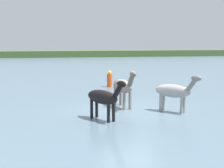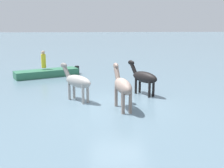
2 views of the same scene
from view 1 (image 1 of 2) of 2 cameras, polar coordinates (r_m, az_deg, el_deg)
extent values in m
plane|color=slate|center=(15.72, 2.82, -4.37)|extent=(198.58, 198.58, 0.00)
cube|color=#3E562D|center=(66.61, -7.95, 4.58)|extent=(178.72, 6.00, 2.40)
ellipsoid|color=gray|center=(16.10, 1.77, -0.35)|extent=(0.87, 1.94, 0.63)
cylinder|color=gray|center=(15.73, 3.07, -2.44)|extent=(0.14, 0.14, 1.03)
cylinder|color=gray|center=(15.61, 2.06, -2.51)|extent=(0.14, 0.14, 1.03)
cylinder|color=gray|center=(16.75, 1.48, -1.83)|extent=(0.14, 0.14, 1.03)
cylinder|color=gray|center=(16.63, 0.52, -1.89)|extent=(0.14, 0.14, 1.03)
cylinder|color=#63544C|center=(15.15, 3.25, 0.71)|extent=(0.31, 0.60, 0.69)
ellipsoid|color=#63544C|center=(14.94, 3.57, 1.71)|extent=(0.30, 0.54, 0.28)
ellipsoid|color=#9E9993|center=(15.30, 10.20, -1.15)|extent=(1.53, 1.64, 0.58)
cylinder|color=#9E9993|center=(15.27, 12.14, -3.04)|extent=(0.13, 0.13, 0.96)
cylinder|color=#9E9993|center=(15.02, 11.68, -3.20)|extent=(0.13, 0.13, 0.96)
cylinder|color=#9E9993|center=(15.74, 8.72, -2.65)|extent=(0.13, 0.13, 0.96)
cylinder|color=#9E9993|center=(15.50, 8.21, -2.80)|extent=(0.13, 0.13, 0.96)
cylinder|color=slate|center=(14.85, 13.39, -0.01)|extent=(0.50, 0.53, 0.64)
ellipsoid|color=slate|center=(14.74, 14.07, 0.94)|extent=(0.46, 0.49, 0.26)
ellipsoid|color=black|center=(13.56, -1.64, -2.22)|extent=(1.33, 1.70, 0.57)
cylinder|color=black|center=(13.37, 0.27, -4.40)|extent=(0.13, 0.13, 0.94)
cylinder|color=black|center=(13.19, -0.60, -4.56)|extent=(0.13, 0.13, 0.94)
cylinder|color=black|center=(14.11, -2.61, -3.78)|extent=(0.13, 0.13, 0.94)
cylinder|color=black|center=(13.94, -3.46, -3.93)|extent=(0.13, 0.13, 0.94)
cylinder|color=black|center=(12.86, 1.04, -1.08)|extent=(0.44, 0.54, 0.62)
ellipsoid|color=black|center=(12.69, 1.61, -0.02)|extent=(0.42, 0.50, 0.25)
cylinder|color=#E54C19|center=(23.23, -0.41, 0.60)|extent=(0.36, 0.36, 0.90)
sphere|color=yellow|center=(23.17, -0.42, 2.00)|extent=(0.24, 0.24, 0.24)
camera|label=2|loc=(27.31, -0.99, 8.36)|focal=44.38mm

